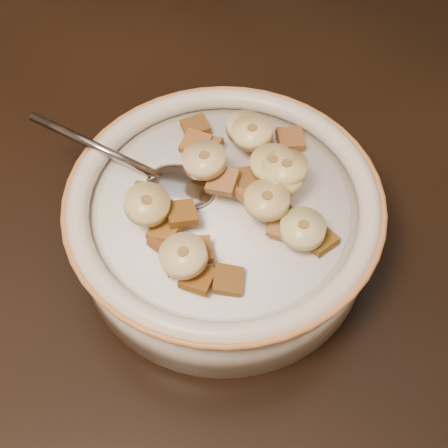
% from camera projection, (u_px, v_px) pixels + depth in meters
% --- Properties ---
extents(floor, '(4.00, 4.50, 0.10)m').
position_uv_depth(floor, '(97.00, 448.00, 1.19)').
color(floor, '#422816').
rests_on(floor, ground).
extents(chair, '(0.47, 0.47, 0.99)m').
position_uv_depth(chair, '(88.00, 21.00, 1.06)').
color(chair, black).
rests_on(chair, floor).
extents(cereal_bowl, '(0.22, 0.22, 0.05)m').
position_uv_depth(cereal_bowl, '(224.00, 227.00, 0.47)').
color(cereal_bowl, beige).
rests_on(cereal_bowl, table).
extents(milk, '(0.18, 0.18, 0.00)m').
position_uv_depth(milk, '(224.00, 206.00, 0.45)').
color(milk, white).
rests_on(milk, cereal_bowl).
extents(spoon, '(0.06, 0.05, 0.01)m').
position_uv_depth(spoon, '(180.00, 186.00, 0.46)').
color(spoon, gray).
rests_on(spoon, cereal_bowl).
extents(cereal_square_0, '(0.02, 0.02, 0.01)m').
position_uv_depth(cereal_square_0, '(208.00, 161.00, 0.45)').
color(cereal_square_0, brown).
rests_on(cereal_square_0, milk).
extents(cereal_square_1, '(0.03, 0.03, 0.01)m').
position_uv_depth(cereal_square_1, '(195.00, 127.00, 0.49)').
color(cereal_square_1, brown).
rests_on(cereal_square_1, milk).
extents(cereal_square_2, '(0.02, 0.02, 0.01)m').
position_uv_depth(cereal_square_2, '(145.00, 195.00, 0.45)').
color(cereal_square_2, brown).
rests_on(cereal_square_2, milk).
extents(cereal_square_3, '(0.02, 0.02, 0.01)m').
position_uv_depth(cereal_square_3, '(223.00, 181.00, 0.44)').
color(cereal_square_3, '#915A33').
rests_on(cereal_square_3, milk).
extents(cereal_square_4, '(0.03, 0.03, 0.01)m').
position_uv_depth(cereal_square_4, '(254.00, 195.00, 0.43)').
color(cereal_square_4, olive).
rests_on(cereal_square_4, milk).
extents(cereal_square_5, '(0.03, 0.03, 0.01)m').
position_uv_depth(cereal_square_5, '(251.00, 179.00, 0.44)').
color(cereal_square_5, brown).
rests_on(cereal_square_5, milk).
extents(cereal_square_6, '(0.02, 0.02, 0.01)m').
position_uv_depth(cereal_square_6, '(228.00, 280.00, 0.41)').
color(cereal_square_6, brown).
rests_on(cereal_square_6, milk).
extents(cereal_square_7, '(0.02, 0.02, 0.01)m').
position_uv_depth(cereal_square_7, '(207.00, 147.00, 0.47)').
color(cereal_square_7, olive).
rests_on(cereal_square_7, milk).
extents(cereal_square_8, '(0.03, 0.03, 0.01)m').
position_uv_depth(cereal_square_8, '(145.00, 207.00, 0.44)').
color(cereal_square_8, brown).
rests_on(cereal_square_8, milk).
extents(cereal_square_9, '(0.02, 0.02, 0.01)m').
position_uv_depth(cereal_square_9, '(165.00, 230.00, 0.43)').
color(cereal_square_9, brown).
rests_on(cereal_square_9, milk).
extents(cereal_square_10, '(0.03, 0.03, 0.01)m').
position_uv_depth(cereal_square_10, '(197.00, 250.00, 0.42)').
color(cereal_square_10, brown).
rests_on(cereal_square_10, milk).
extents(cereal_square_11, '(0.03, 0.03, 0.01)m').
position_uv_depth(cereal_square_11, '(162.00, 220.00, 0.43)').
color(cereal_square_11, brown).
rests_on(cereal_square_11, milk).
extents(cereal_square_12, '(0.02, 0.02, 0.01)m').
position_uv_depth(cereal_square_12, '(196.00, 144.00, 0.47)').
color(cereal_square_12, brown).
rests_on(cereal_square_12, milk).
extents(cereal_square_13, '(0.02, 0.02, 0.01)m').
position_uv_depth(cereal_square_13, '(198.00, 278.00, 0.41)').
color(cereal_square_13, brown).
rests_on(cereal_square_13, milk).
extents(cereal_square_14, '(0.02, 0.02, 0.01)m').
position_uv_depth(cereal_square_14, '(283.00, 225.00, 0.43)').
color(cereal_square_14, olive).
rests_on(cereal_square_14, milk).
extents(cereal_square_15, '(0.03, 0.03, 0.01)m').
position_uv_depth(cereal_square_15, '(181.00, 213.00, 0.43)').
color(cereal_square_15, brown).
rests_on(cereal_square_15, milk).
extents(cereal_square_16, '(0.03, 0.03, 0.01)m').
position_uv_depth(cereal_square_16, '(320.00, 239.00, 0.43)').
color(cereal_square_16, brown).
rests_on(cereal_square_16, milk).
extents(cereal_square_17, '(0.03, 0.03, 0.01)m').
position_uv_depth(cereal_square_17, '(262.00, 150.00, 0.47)').
color(cereal_square_17, '#8F531A').
rests_on(cereal_square_17, milk).
extents(cereal_square_18, '(0.03, 0.03, 0.01)m').
position_uv_depth(cereal_square_18, '(279.00, 213.00, 0.43)').
color(cereal_square_18, brown).
rests_on(cereal_square_18, milk).
extents(cereal_square_19, '(0.03, 0.03, 0.01)m').
position_uv_depth(cereal_square_19, '(180.00, 261.00, 0.41)').
color(cereal_square_19, brown).
rests_on(cereal_square_19, milk).
extents(cereal_square_20, '(0.03, 0.03, 0.01)m').
position_uv_depth(cereal_square_20, '(167.00, 242.00, 0.42)').
color(cereal_square_20, brown).
rests_on(cereal_square_20, milk).
extents(cereal_square_21, '(0.03, 0.03, 0.01)m').
position_uv_depth(cereal_square_21, '(290.00, 139.00, 0.48)').
color(cereal_square_21, brown).
rests_on(cereal_square_21, milk).
extents(banana_slice_0, '(0.04, 0.04, 0.01)m').
position_uv_depth(banana_slice_0, '(303.00, 229.00, 0.42)').
color(banana_slice_0, '#DDD383').
rests_on(banana_slice_0, milk).
extents(banana_slice_1, '(0.04, 0.04, 0.01)m').
position_uv_depth(banana_slice_1, '(282.00, 171.00, 0.44)').
color(banana_slice_1, '#E1CD83').
rests_on(banana_slice_1, milk).
extents(banana_slice_2, '(0.04, 0.04, 0.01)m').
position_uv_depth(banana_slice_2, '(286.00, 168.00, 0.44)').
color(banana_slice_2, '#FAE381').
rests_on(banana_slice_2, milk).
extents(banana_slice_3, '(0.04, 0.04, 0.01)m').
position_uv_depth(banana_slice_3, '(247.00, 128.00, 0.47)').
color(banana_slice_3, '#CFBD7A').
rests_on(banana_slice_3, milk).
extents(banana_slice_4, '(0.03, 0.03, 0.01)m').
position_uv_depth(banana_slice_4, '(252.00, 132.00, 0.46)').
color(banana_slice_4, '#FFE893').
rests_on(banana_slice_4, milk).
extents(banana_slice_5, '(0.04, 0.04, 0.01)m').
position_uv_depth(banana_slice_5, '(183.00, 256.00, 0.40)').
color(banana_slice_5, beige).
rests_on(banana_slice_5, milk).
extents(banana_slice_6, '(0.04, 0.04, 0.01)m').
position_uv_depth(banana_slice_6, '(267.00, 200.00, 0.42)').
color(banana_slice_6, tan).
rests_on(banana_slice_6, milk).
extents(banana_slice_7, '(0.04, 0.04, 0.01)m').
position_uv_depth(banana_slice_7, '(204.00, 160.00, 0.43)').
color(banana_slice_7, '#DEC389').
rests_on(banana_slice_7, milk).
extents(banana_slice_8, '(0.04, 0.04, 0.02)m').
position_uv_depth(banana_slice_8, '(147.00, 204.00, 0.42)').
color(banana_slice_8, '#D7B972').
rests_on(banana_slice_8, milk).
extents(banana_slice_9, '(0.04, 0.04, 0.01)m').
position_uv_depth(banana_slice_9, '(282.00, 177.00, 0.44)').
color(banana_slice_9, '#EDE086').
rests_on(banana_slice_9, milk).
extents(banana_slice_10, '(0.04, 0.04, 0.01)m').
position_uv_depth(banana_slice_10, '(272.00, 164.00, 0.44)').
color(banana_slice_10, '#F4D77A').
rests_on(banana_slice_10, milk).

